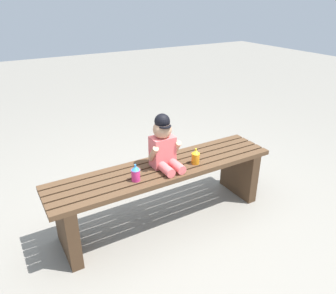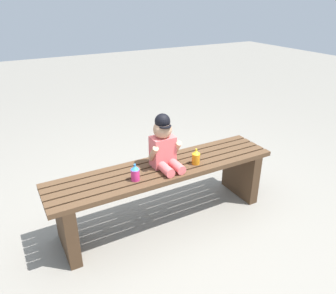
% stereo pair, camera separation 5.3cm
% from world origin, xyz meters
% --- Properties ---
extents(ground_plane, '(16.00, 16.00, 0.00)m').
position_xyz_m(ground_plane, '(0.00, 0.00, 0.00)').
color(ground_plane, gray).
extents(park_bench, '(1.75, 0.39, 0.47)m').
position_xyz_m(park_bench, '(0.00, 0.00, 0.32)').
color(park_bench, '#513823').
rests_on(park_bench, ground_plane).
extents(child_figure, '(0.23, 0.27, 0.40)m').
position_xyz_m(child_figure, '(0.00, 0.01, 0.65)').
color(child_figure, '#E56666').
rests_on(child_figure, park_bench).
extents(sippy_cup_left, '(0.06, 0.06, 0.12)m').
position_xyz_m(sippy_cup_left, '(-0.27, -0.08, 0.53)').
color(sippy_cup_left, '#E5337F').
rests_on(sippy_cup_left, park_bench).
extents(sippy_cup_right, '(0.06, 0.06, 0.12)m').
position_xyz_m(sippy_cup_right, '(0.23, -0.08, 0.53)').
color(sippy_cup_right, orange).
rests_on(sippy_cup_right, park_bench).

